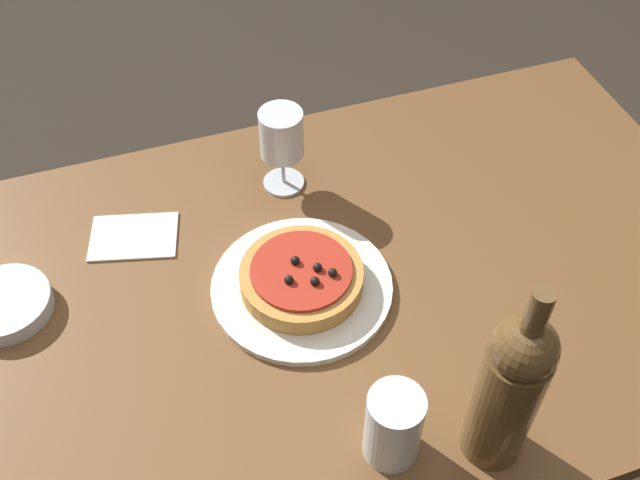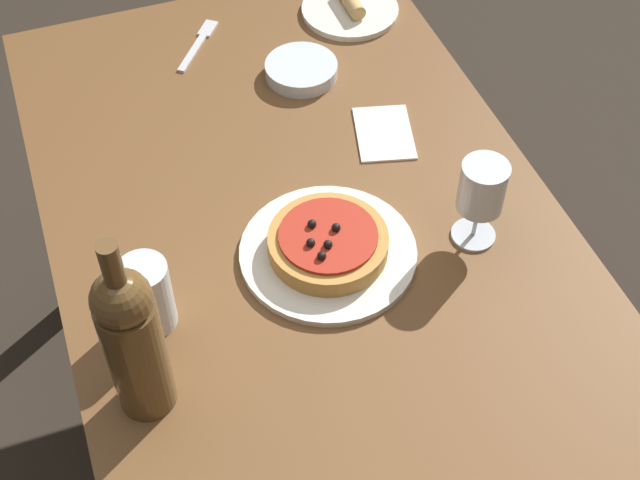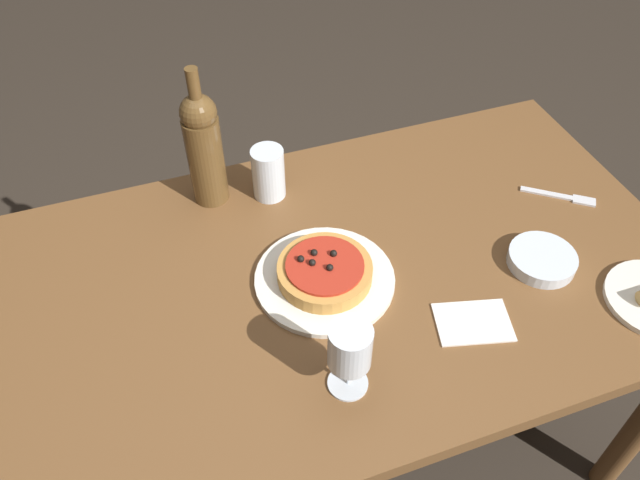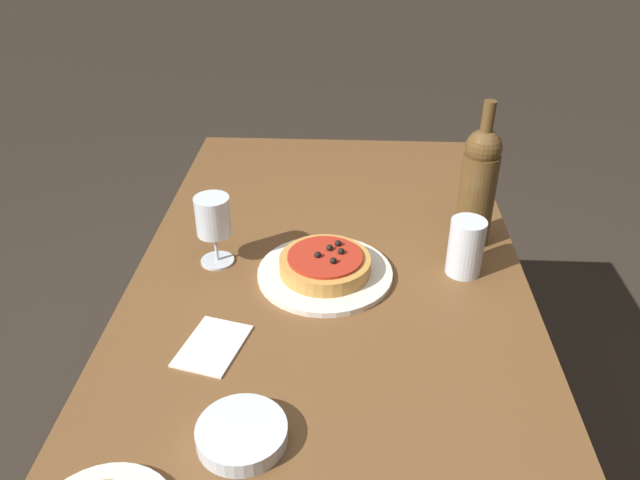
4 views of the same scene
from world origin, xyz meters
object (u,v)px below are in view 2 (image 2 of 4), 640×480
(wine_glass, at_px, (482,190))
(wine_bottle, at_px, (133,340))
(side_plate, at_px, (350,9))
(dinner_plate, at_px, (328,252))
(dining_table, at_px, (320,285))
(pizza, at_px, (328,242))
(water_cup, at_px, (147,295))
(side_bowl, at_px, (301,70))
(fork, at_px, (199,42))

(wine_glass, xyz_separation_m, wine_bottle, (-0.11, 0.55, 0.03))
(side_plate, bearing_deg, dinner_plate, 155.87)
(dining_table, height_order, wine_glass, wine_glass)
(wine_bottle, height_order, side_plate, wine_bottle)
(pizza, relative_size, side_plate, 0.95)
(water_cup, bearing_deg, side_bowl, -40.29)
(side_plate, bearing_deg, side_bowl, 134.56)
(water_cup, distance_m, fork, 0.66)
(pizza, xyz_separation_m, fork, (0.59, 0.05, -0.03))
(wine_bottle, height_order, water_cup, wine_bottle)
(dinner_plate, relative_size, pizza, 1.49)
(pizza, distance_m, side_plate, 0.64)
(wine_bottle, bearing_deg, pizza, -64.10)
(dining_table, xyz_separation_m, water_cup, (-0.04, 0.28, 0.15))
(dining_table, bearing_deg, wine_glass, -102.87)
(water_cup, distance_m, side_bowl, 0.60)
(wine_glass, xyz_separation_m, fork, (0.63, 0.28, -0.10))
(dining_table, bearing_deg, wine_bottle, 118.55)
(pizza, relative_size, wine_bottle, 0.58)
(pizza, bearing_deg, wine_bottle, 115.90)
(wine_glass, relative_size, wine_bottle, 0.47)
(fork, bearing_deg, water_cup, -163.84)
(wine_glass, xyz_separation_m, side_bowl, (0.47, 0.13, -0.09))
(dining_table, height_order, fork, fork)
(water_cup, height_order, fork, water_cup)
(dining_table, height_order, side_bowl, side_bowl)
(dinner_plate, relative_size, wine_bottle, 0.85)
(side_bowl, distance_m, side_plate, 0.22)
(dinner_plate, bearing_deg, wine_bottle, 115.91)
(pizza, bearing_deg, dining_table, 31.14)
(wine_glass, bearing_deg, fork, 24.17)
(pizza, bearing_deg, fork, 5.01)
(wine_glass, height_order, wine_bottle, wine_bottle)
(wine_bottle, distance_m, side_plate, 0.95)
(wine_bottle, distance_m, fork, 0.80)
(side_plate, bearing_deg, wine_glass, 177.20)
(wine_glass, bearing_deg, wine_bottle, 101.74)
(wine_glass, bearing_deg, pizza, 80.01)
(wine_bottle, bearing_deg, side_bowl, -35.95)
(side_bowl, distance_m, fork, 0.22)
(side_bowl, xyz_separation_m, side_plate, (0.15, -0.16, -0.00))
(dinner_plate, bearing_deg, pizza, 124.61)
(side_bowl, bearing_deg, dinner_plate, 166.40)
(dinner_plate, xyz_separation_m, side_plate, (0.58, -0.26, 0.00))
(pizza, height_order, side_bowl, pizza)
(water_cup, bearing_deg, dining_table, -81.04)
(dining_table, distance_m, water_cup, 0.32)
(dinner_plate, height_order, side_bowl, side_bowl)
(fork, bearing_deg, side_bowl, -99.17)
(fork, distance_m, side_plate, 0.31)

